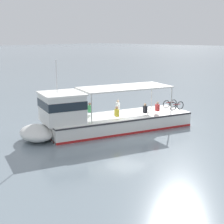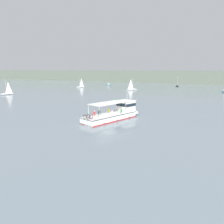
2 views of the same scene
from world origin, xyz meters
The scene contains 9 objects.
ground_plane centered at (0.00, 0.00, 0.00)m, with size 400.00×400.00×0.00m, color gray.
distant_shoreline centered at (0.00, 121.33, 4.11)m, with size 400.00×28.00×8.23m, color #606B5B.
ferry_main centered at (1.51, 1.06, 1.02)m, with size 7.40×12.98×5.32m.
sailboat_off_bow centered at (-49.05, 19.12, 0.54)m, with size 3.26×4.95×5.40m.
sailboat_horizon_west centered at (-13.56, 54.54, 0.54)m, with size 4.84×3.67×5.40m.
motorboat_off_stern centered at (-34.93, 75.86, 0.54)m, with size 2.39×3.83×1.26m.
sailboat_far_right centered at (2.73, 82.79, 0.54)m, with size 2.53×5.00×5.40m.
sailboat_outer_anchorage centered at (-41.04, 55.36, 0.54)m, with size 3.68×4.83×5.40m.
channel_buoy centered at (-4.64, 16.85, 0.57)m, with size 0.70×0.70×1.40m.
Camera 2 is at (15.90, -32.74, 8.86)m, focal length 32.72 mm.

